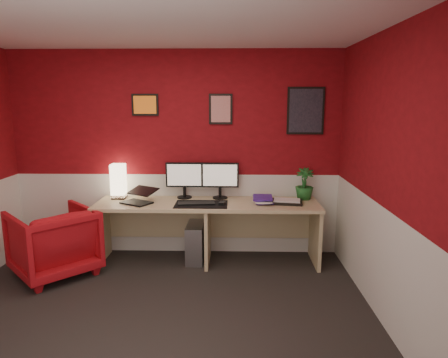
# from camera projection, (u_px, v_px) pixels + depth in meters

# --- Properties ---
(ground) EXTENTS (4.00, 3.50, 0.01)m
(ground) POSITION_uv_depth(u_px,v_px,m) (151.00, 325.00, 3.48)
(ground) COLOR black
(ground) RESTS_ON ground
(ceiling) EXTENTS (4.00, 3.50, 0.01)m
(ceiling) POSITION_uv_depth(u_px,v_px,m) (140.00, 19.00, 3.01)
(ceiling) COLOR white
(ceiling) RESTS_ON ground
(wall_back) EXTENTS (4.00, 0.01, 2.50)m
(wall_back) POSITION_uv_depth(u_px,v_px,m) (176.00, 154.00, 4.96)
(wall_back) COLOR maroon
(wall_back) RESTS_ON ground
(wall_front) EXTENTS (4.00, 0.01, 2.50)m
(wall_front) POSITION_uv_depth(u_px,v_px,m) (46.00, 275.00, 1.53)
(wall_front) COLOR maroon
(wall_front) RESTS_ON ground
(wall_right) EXTENTS (0.01, 3.50, 2.50)m
(wall_right) POSITION_uv_depth(u_px,v_px,m) (397.00, 184.00, 3.20)
(wall_right) COLOR maroon
(wall_right) RESTS_ON ground
(wainscot_back) EXTENTS (4.00, 0.01, 1.00)m
(wainscot_back) POSITION_uv_depth(u_px,v_px,m) (178.00, 213.00, 5.10)
(wainscot_back) COLOR silver
(wainscot_back) RESTS_ON ground
(wainscot_right) EXTENTS (0.01, 3.50, 1.00)m
(wainscot_right) POSITION_uv_depth(u_px,v_px,m) (389.00, 273.00, 3.34)
(wainscot_right) COLOR silver
(wainscot_right) RESTS_ON ground
(desk) EXTENTS (2.60, 0.65, 0.73)m
(desk) POSITION_uv_depth(u_px,v_px,m) (208.00, 232.00, 4.78)
(desk) COLOR tan
(desk) RESTS_ON ground
(shoji_lamp) EXTENTS (0.16, 0.16, 0.40)m
(shoji_lamp) POSITION_uv_depth(u_px,v_px,m) (119.00, 182.00, 4.89)
(shoji_lamp) COLOR #FFE5B2
(shoji_lamp) RESTS_ON desk
(laptop) EXTENTS (0.40, 0.37, 0.22)m
(laptop) POSITION_uv_depth(u_px,v_px,m) (136.00, 194.00, 4.65)
(laptop) COLOR black
(laptop) RESTS_ON desk
(monitor_left) EXTENTS (0.45, 0.06, 0.58)m
(monitor_left) POSITION_uv_depth(u_px,v_px,m) (184.00, 175.00, 4.89)
(monitor_left) COLOR black
(monitor_left) RESTS_ON desk
(monitor_right) EXTENTS (0.45, 0.06, 0.58)m
(monitor_right) POSITION_uv_depth(u_px,v_px,m) (220.00, 175.00, 4.87)
(monitor_right) COLOR black
(monitor_right) RESTS_ON desk
(desk_mat) EXTENTS (0.60, 0.38, 0.01)m
(desk_mat) POSITION_uv_depth(u_px,v_px,m) (201.00, 204.00, 4.62)
(desk_mat) COLOR black
(desk_mat) RESTS_ON desk
(keyboard) EXTENTS (0.43, 0.19, 0.02)m
(keyboard) POSITION_uv_depth(u_px,v_px,m) (196.00, 203.00, 4.62)
(keyboard) COLOR black
(keyboard) RESTS_ON desk_mat
(mouse) EXTENTS (0.08, 0.11, 0.03)m
(mouse) POSITION_uv_depth(u_px,v_px,m) (222.00, 203.00, 4.61)
(mouse) COLOR black
(mouse) RESTS_ON desk_mat
(book_bottom) EXTENTS (0.22, 0.29, 0.03)m
(book_bottom) POSITION_uv_depth(u_px,v_px,m) (255.00, 201.00, 4.72)
(book_bottom) COLOR #422095
(book_bottom) RESTS_ON desk
(book_middle) EXTENTS (0.20, 0.27, 0.02)m
(book_middle) POSITION_uv_depth(u_px,v_px,m) (255.00, 200.00, 4.65)
(book_middle) COLOR silver
(book_middle) RESTS_ON book_bottom
(book_top) EXTENTS (0.23, 0.31, 0.03)m
(book_top) POSITION_uv_depth(u_px,v_px,m) (253.00, 198.00, 4.68)
(book_top) COLOR #422095
(book_top) RESTS_ON book_middle
(zen_tray) EXTENTS (0.38, 0.30, 0.03)m
(zen_tray) POSITION_uv_depth(u_px,v_px,m) (287.00, 202.00, 4.68)
(zen_tray) COLOR black
(zen_tray) RESTS_ON desk
(potted_plant) EXTENTS (0.24, 0.24, 0.38)m
(potted_plant) POSITION_uv_depth(u_px,v_px,m) (304.00, 184.00, 4.84)
(potted_plant) COLOR #19591E
(potted_plant) RESTS_ON desk
(pc_tower) EXTENTS (0.21, 0.45, 0.45)m
(pc_tower) POSITION_uv_depth(u_px,v_px,m) (196.00, 242.00, 4.86)
(pc_tower) COLOR #99999E
(pc_tower) RESTS_ON ground
(armchair) EXTENTS (1.14, 1.14, 0.75)m
(armchair) POSITION_uv_depth(u_px,v_px,m) (54.00, 242.00, 4.44)
(armchair) COLOR #A60B12
(armchair) RESTS_ON ground
(art_left) EXTENTS (0.32, 0.02, 0.26)m
(art_left) POSITION_uv_depth(u_px,v_px,m) (145.00, 105.00, 4.84)
(art_left) COLOR orange
(art_left) RESTS_ON wall_back
(art_center) EXTENTS (0.28, 0.02, 0.36)m
(art_center) POSITION_uv_depth(u_px,v_px,m) (221.00, 109.00, 4.83)
(art_center) COLOR red
(art_center) RESTS_ON wall_back
(art_right) EXTENTS (0.44, 0.02, 0.56)m
(art_right) POSITION_uv_depth(u_px,v_px,m) (306.00, 111.00, 4.81)
(art_right) COLOR black
(art_right) RESTS_ON wall_back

